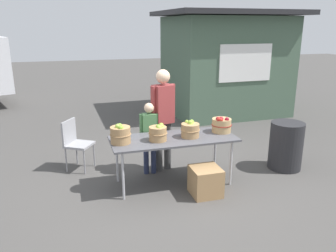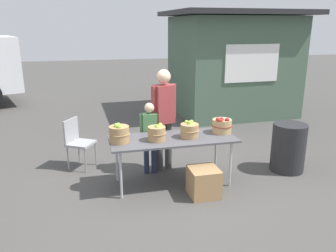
% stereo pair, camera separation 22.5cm
% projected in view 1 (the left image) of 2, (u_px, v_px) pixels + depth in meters
% --- Properties ---
extents(ground_plane, '(40.00, 40.00, 0.00)m').
position_uv_depth(ground_plane, '(173.00, 183.00, 5.36)').
color(ground_plane, '#474442').
extents(market_table, '(1.90, 0.76, 0.75)m').
position_uv_depth(market_table, '(174.00, 141.00, 5.16)').
color(market_table, '#4C4C51').
rests_on(market_table, ground).
extents(apple_basket_green_0, '(0.31, 0.31, 0.30)m').
position_uv_depth(apple_basket_green_0, '(120.00, 134.00, 4.88)').
color(apple_basket_green_0, '#A87F51').
rests_on(apple_basket_green_0, market_table).
extents(apple_basket_green_1, '(0.28, 0.28, 0.25)m').
position_uv_depth(apple_basket_green_1, '(158.00, 133.00, 4.99)').
color(apple_basket_green_1, '#A87F51').
rests_on(apple_basket_green_1, market_table).
extents(apple_basket_green_2, '(0.29, 0.29, 0.26)m').
position_uv_depth(apple_basket_green_2, '(190.00, 130.00, 5.15)').
color(apple_basket_green_2, '#A87F51').
rests_on(apple_basket_green_2, market_table).
extents(apple_basket_red_0, '(0.32, 0.32, 0.27)m').
position_uv_depth(apple_basket_red_0, '(221.00, 125.00, 5.39)').
color(apple_basket_red_0, tan).
rests_on(apple_basket_red_0, market_table).
extents(vendor_adult, '(0.44, 0.31, 1.71)m').
position_uv_depth(vendor_adult, '(163.00, 112.00, 5.59)').
color(vendor_adult, '#3F3F3F').
rests_on(vendor_adult, ground).
extents(child_customer, '(0.32, 0.18, 1.20)m').
position_uv_depth(child_customer, '(149.00, 133.00, 5.52)').
color(child_customer, '#262D4C').
rests_on(child_customer, ground).
extents(food_kiosk, '(3.58, 3.00, 2.74)m').
position_uv_depth(food_kiosk, '(225.00, 63.00, 9.40)').
color(food_kiosk, '#47604C').
rests_on(food_kiosk, ground).
extents(folding_chair, '(0.55, 0.55, 0.86)m').
position_uv_depth(folding_chair, '(75.00, 141.00, 5.76)').
color(folding_chair, '#99999E').
rests_on(folding_chair, ground).
extents(trash_barrel, '(0.56, 0.56, 0.82)m').
position_uv_depth(trash_barrel, '(286.00, 146.00, 5.81)').
color(trash_barrel, '#262628').
rests_on(trash_barrel, ground).
extents(produce_crate, '(0.42, 0.42, 0.42)m').
position_uv_depth(produce_crate, '(206.00, 181.00, 4.94)').
color(produce_crate, '#A87F51').
rests_on(produce_crate, ground).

